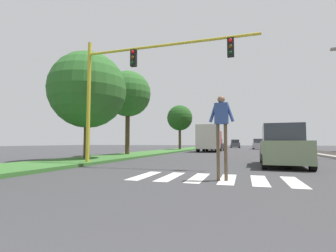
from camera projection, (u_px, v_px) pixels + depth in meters
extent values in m
plane|color=#38383A|center=(236.00, 152.00, 28.33)|extent=(140.00, 140.00, 0.00)
cube|color=silver|center=(145.00, 175.00, 8.24)|extent=(0.45, 2.20, 0.01)
cube|color=silver|center=(171.00, 177.00, 7.97)|extent=(0.45, 2.20, 0.01)
cube|color=silver|center=(198.00, 178.00, 7.71)|extent=(0.45, 2.20, 0.01)
cube|color=silver|center=(228.00, 179.00, 7.44)|extent=(0.45, 2.20, 0.01)
cube|color=silver|center=(259.00, 180.00, 7.18)|extent=(0.45, 2.20, 0.01)
cube|color=silver|center=(293.00, 182.00, 6.91)|extent=(0.45, 2.20, 0.01)
cube|color=#386B2D|center=(165.00, 151.00, 28.79)|extent=(3.70, 64.00, 0.15)
cylinder|color=#4C3823|center=(87.00, 135.00, 15.08)|extent=(0.36, 0.36, 2.80)
sphere|color=#2D6628|center=(88.00, 90.00, 15.27)|extent=(4.72, 4.72, 4.72)
cylinder|color=#4C3823|center=(127.00, 131.00, 20.42)|extent=(0.36, 0.36, 3.89)
sphere|color=#2D6628|center=(128.00, 94.00, 20.63)|extent=(3.83, 3.83, 3.83)
cylinder|color=#4C3823|center=(180.00, 137.00, 35.24)|extent=(0.36, 0.36, 3.41)
sphere|color=#1E4C19|center=(180.00, 118.00, 35.42)|extent=(3.64, 3.64, 3.64)
cube|color=#9E9991|center=(323.00, 153.00, 24.00)|extent=(3.00, 64.00, 0.15)
cylinder|color=gold|center=(89.00, 101.00, 12.27)|extent=(0.18, 0.18, 6.00)
cylinder|color=gold|center=(166.00, 45.00, 11.23)|extent=(8.13, 0.12, 0.12)
cube|color=black|center=(134.00, 58.00, 11.68)|extent=(0.28, 0.20, 0.80)
sphere|color=red|center=(133.00, 52.00, 11.58)|extent=(0.16, 0.16, 0.16)
sphere|color=#4C380F|center=(133.00, 57.00, 11.56)|extent=(0.16, 0.16, 0.16)
sphere|color=#0F3F19|center=(132.00, 63.00, 11.55)|extent=(0.16, 0.16, 0.16)
cube|color=black|center=(231.00, 48.00, 10.36)|extent=(0.28, 0.20, 0.80)
sphere|color=red|center=(230.00, 40.00, 10.26)|extent=(0.16, 0.16, 0.16)
sphere|color=#4C380F|center=(230.00, 46.00, 10.24)|extent=(0.16, 0.16, 0.16)
sphere|color=#0F3F19|center=(231.00, 53.00, 10.23)|extent=(0.16, 0.16, 0.16)
cylinder|color=brown|center=(226.00, 152.00, 7.14)|extent=(0.11, 0.11, 1.65)
cylinder|color=brown|center=(218.00, 152.00, 7.22)|extent=(0.11, 0.11, 1.65)
cube|color=#334C8C|center=(221.00, 114.00, 7.25)|extent=(0.40, 0.27, 0.62)
cylinder|color=#334C8C|center=(230.00, 112.00, 7.17)|extent=(0.27, 0.11, 0.58)
cylinder|color=#334C8C|center=(213.00, 113.00, 7.34)|extent=(0.27, 0.11, 0.58)
sphere|color=#8C664C|center=(221.00, 99.00, 7.28)|extent=(0.23, 0.23, 0.22)
cube|color=gray|center=(283.00, 151.00, 11.59)|extent=(2.08, 4.67, 0.96)
cube|color=#2D333D|center=(282.00, 133.00, 11.87)|extent=(1.77, 2.59, 0.79)
cylinder|color=black|center=(313.00, 163.00, 9.54)|extent=(0.25, 0.65, 0.64)
cylinder|color=black|center=(264.00, 162.00, 10.12)|extent=(0.25, 0.65, 0.64)
cylinder|color=black|center=(297.00, 157.00, 13.02)|extent=(0.25, 0.65, 0.64)
cylinder|color=black|center=(262.00, 157.00, 13.60)|extent=(0.25, 0.65, 0.64)
cube|color=black|center=(216.00, 146.00, 32.94)|extent=(2.08, 4.53, 0.77)
cube|color=#2D333D|center=(215.00, 141.00, 32.77)|extent=(1.73, 2.08, 0.63)
cylinder|color=black|center=(212.00, 148.00, 34.87)|extent=(0.25, 0.65, 0.64)
cylinder|color=black|center=(224.00, 148.00, 34.29)|extent=(0.25, 0.65, 0.64)
cylinder|color=black|center=(207.00, 149.00, 31.55)|extent=(0.25, 0.65, 0.64)
cylinder|color=black|center=(220.00, 149.00, 30.97)|extent=(0.25, 0.65, 0.64)
cube|color=#B7B7BC|center=(259.00, 145.00, 41.15)|extent=(2.01, 4.18, 0.83)
cube|color=#2D333D|center=(258.00, 141.00, 41.39)|extent=(1.65, 1.93, 0.68)
cylinder|color=black|center=(264.00, 147.00, 39.37)|extent=(0.26, 0.65, 0.64)
cylinder|color=black|center=(253.00, 147.00, 39.93)|extent=(0.26, 0.65, 0.64)
cylinder|color=black|center=(264.00, 147.00, 42.32)|extent=(0.26, 0.65, 0.64)
cylinder|color=black|center=(254.00, 147.00, 42.89)|extent=(0.26, 0.65, 0.64)
cube|color=#474C51|center=(235.00, 145.00, 51.79)|extent=(2.07, 4.40, 0.83)
cube|color=#2D333D|center=(235.00, 141.00, 51.63)|extent=(1.70, 2.03, 0.68)
cylinder|color=black|center=(231.00, 146.00, 53.61)|extent=(0.26, 0.65, 0.64)
cylinder|color=black|center=(239.00, 146.00, 53.23)|extent=(0.26, 0.65, 0.64)
cylinder|color=black|center=(231.00, 146.00, 50.31)|extent=(0.26, 0.65, 0.64)
cylinder|color=black|center=(240.00, 146.00, 49.93)|extent=(0.26, 0.65, 0.64)
cube|color=maroon|center=(212.00, 140.00, 31.65)|extent=(2.30, 2.00, 2.20)
cube|color=beige|center=(208.00, 137.00, 28.72)|extent=(2.30, 4.20, 2.70)
cylinder|color=black|center=(204.00, 148.00, 31.90)|extent=(0.30, 0.90, 0.90)
cylinder|color=black|center=(220.00, 148.00, 31.28)|extent=(0.30, 0.90, 0.90)
cylinder|color=black|center=(198.00, 148.00, 27.94)|extent=(0.30, 0.90, 0.90)
cylinder|color=black|center=(217.00, 148.00, 27.32)|extent=(0.30, 0.90, 0.90)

